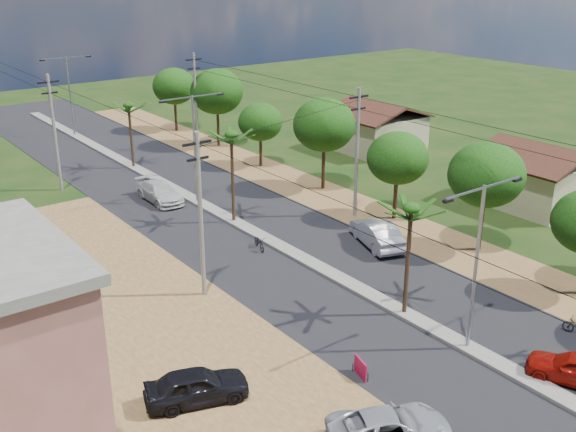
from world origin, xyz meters
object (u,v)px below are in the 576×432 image
(car_parked_silver, at_px, (390,428))
(roadside_sign, at_px, (360,369))
(car_red_near, at_px, (576,369))
(car_white_far, at_px, (160,193))
(car_parked_dark, at_px, (197,386))
(car_silver_mid, at_px, (376,234))

(car_parked_silver, bearing_deg, roadside_sign, -3.48)
(car_red_near, height_order, roadside_sign, car_red_near)
(car_white_far, xyz_separation_m, car_parked_dark, (-9.90, -22.83, 0.00))
(car_white_far, height_order, car_parked_silver, car_white_far)
(car_silver_mid, xyz_separation_m, car_parked_silver, (-12.50, -13.68, -0.16))
(car_red_near, distance_m, car_parked_dark, 15.95)
(car_red_near, xyz_separation_m, roadside_sign, (-7.00, 5.79, -0.25))
(car_red_near, xyz_separation_m, car_silver_mid, (3.50, 15.72, 0.12))
(car_silver_mid, bearing_deg, car_parked_silver, 66.49)
(car_silver_mid, height_order, car_parked_silver, car_silver_mid)
(car_parked_silver, height_order, roadside_sign, car_parked_silver)
(car_silver_mid, distance_m, roadside_sign, 14.46)
(car_silver_mid, relative_size, car_parked_dark, 1.16)
(car_red_near, relative_size, car_white_far, 0.81)
(car_parked_dark, bearing_deg, car_silver_mid, -48.93)
(car_white_far, bearing_deg, car_silver_mid, -64.67)
(car_parked_silver, bearing_deg, car_red_near, -78.16)
(car_white_far, xyz_separation_m, car_parked_silver, (-5.43, -29.32, -0.07))
(car_parked_silver, distance_m, car_parked_dark, 7.89)
(car_silver_mid, relative_size, car_parked_silver, 1.05)
(car_red_near, height_order, car_parked_silver, car_red_near)
(car_parked_dark, xyz_separation_m, roadside_sign, (6.48, -2.75, -0.29))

